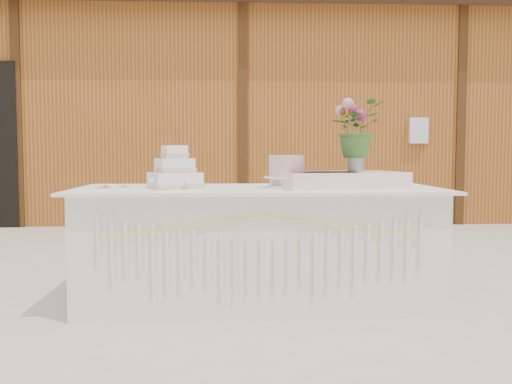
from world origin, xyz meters
TOP-DOWN VIEW (x-y plane):
  - ground at (0.00, 0.00)m, footprint 80.00×80.00m
  - barn at (-0.01, 5.99)m, footprint 12.60×4.60m
  - cake_table at (0.00, -0.00)m, footprint 2.40×1.00m
  - wedding_cake at (-0.55, -0.02)m, footprint 0.40×0.40m
  - pink_cake_stand at (0.19, -0.02)m, footprint 0.30×0.30m
  - satin_runner at (0.54, 0.00)m, footprint 0.91×0.65m
  - flower_vase at (0.65, 0.01)m, footprint 0.11×0.11m
  - bouquet at (0.65, 0.01)m, footprint 0.45×0.45m
  - loose_flowers at (-0.95, 0.08)m, footprint 0.27×0.39m

SIDE VIEW (x-z plane):
  - ground at x=0.00m, z-range 0.00..0.00m
  - cake_table at x=0.00m, z-range 0.00..0.77m
  - loose_flowers at x=-0.95m, z-range 0.77..0.79m
  - satin_runner at x=0.54m, z-range 0.77..0.87m
  - wedding_cake at x=-0.55m, z-range 0.73..1.00m
  - pink_cake_stand at x=0.19m, z-range 0.78..1.00m
  - flower_vase at x=0.65m, z-range 0.87..1.02m
  - bouquet at x=0.65m, z-range 1.02..1.40m
  - barn at x=-0.01m, z-range 0.03..3.33m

